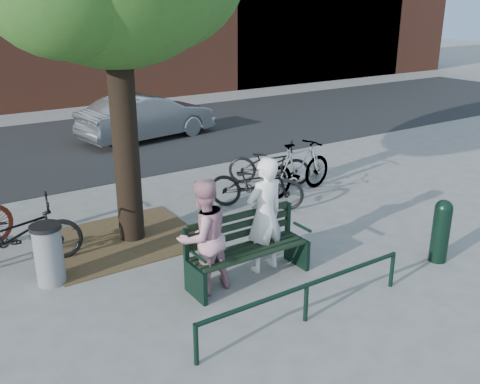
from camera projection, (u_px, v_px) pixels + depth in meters
ground at (249, 280)px, 7.40m from camera, size 90.00×90.00×0.00m
dirt_pit at (121, 240)px, 8.61m from camera, size 2.40×2.00×0.02m
road at (67, 147)px, 14.07m from camera, size 40.00×7.00×0.01m
park_bench at (246, 246)px, 7.30m from camera, size 1.74×0.54×0.97m
guard_railing at (306, 291)px, 6.33m from camera, size 3.06×0.06×0.51m
person_left at (265, 215)px, 7.43m from camera, size 0.63×0.44×1.67m
person_right at (203, 237)px, 6.88m from camera, size 0.82×0.67×1.56m
bollard at (441, 229)px, 7.78m from camera, size 0.26×0.26×0.96m
litter_bin at (49, 254)px, 7.19m from camera, size 0.42×0.42×0.86m
bicycle_a at (14, 235)px, 7.63m from camera, size 1.98×1.00×0.99m
bicycle_c at (256, 184)px, 9.84m from camera, size 1.70×1.67×0.93m
bicycle_d at (299, 168)px, 10.57m from camera, size 1.81×0.70×1.06m
bicycle_e at (269, 164)px, 11.12m from camera, size 1.69×1.55×0.90m
parked_car at (147, 117)px, 14.77m from camera, size 3.98×1.91×1.26m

